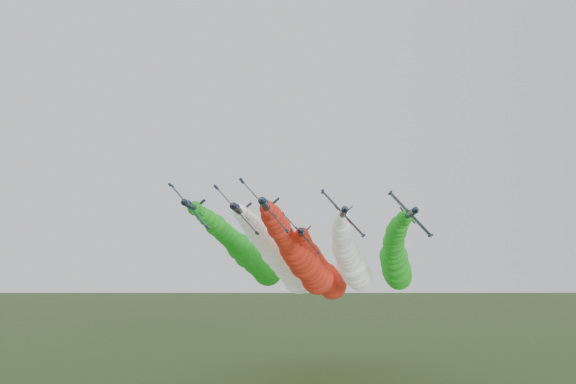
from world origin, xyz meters
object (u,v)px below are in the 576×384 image
(jet_trail, at_px, (323,273))
(jet_outer_right, at_px, (396,262))
(jet_inner_right, at_px, (352,262))
(jet_inner_left, at_px, (285,263))
(jet_outer_left, at_px, (251,257))
(jet_lead, at_px, (304,262))

(jet_trail, bearing_deg, jet_outer_right, -29.04)
(jet_inner_right, bearing_deg, jet_trail, 115.89)
(jet_inner_left, relative_size, jet_inner_right, 1.01)
(jet_outer_right, bearing_deg, jet_inner_left, -166.02)
(jet_outer_left, distance_m, jet_outer_right, 41.09)
(jet_inner_right, bearing_deg, jet_outer_left, 171.25)
(jet_lead, height_order, jet_outer_left, jet_outer_left)
(jet_inner_left, height_order, jet_outer_right, jet_outer_right)
(jet_outer_right, distance_m, jet_trail, 23.34)
(jet_inner_left, height_order, jet_outer_left, jet_outer_left)
(jet_trail, bearing_deg, jet_inner_left, -119.19)
(jet_outer_right, bearing_deg, jet_trail, 150.96)
(jet_outer_left, bearing_deg, jet_inner_left, -36.93)
(jet_inner_right, height_order, jet_outer_right, jet_outer_right)
(jet_lead, height_order, jet_outer_right, jet_outer_right)
(jet_lead, xyz_separation_m, jet_outer_right, (25.51, 17.18, 0.50))
(jet_lead, xyz_separation_m, jet_inner_left, (-5.28, 9.52, 0.05))
(jet_inner_left, height_order, jet_trail, jet_inner_left)
(jet_lead, distance_m, jet_trail, 29.02)
(jet_outer_left, distance_m, jet_trail, 24.09)
(jet_inner_right, relative_size, jet_outer_right, 1.00)
(jet_inner_left, relative_size, jet_outer_right, 1.01)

